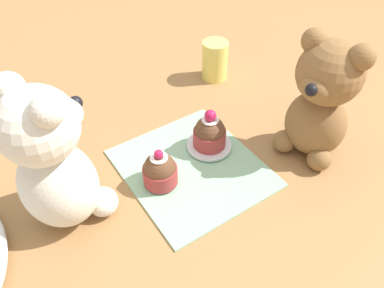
% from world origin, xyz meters
% --- Properties ---
extents(ground_plane, '(4.00, 4.00, 0.00)m').
position_xyz_m(ground_plane, '(0.00, 0.00, 0.00)').
color(ground_plane, '#9E7042').
extents(knitted_placemat, '(0.24, 0.21, 0.01)m').
position_xyz_m(knitted_placemat, '(0.00, 0.00, 0.00)').
color(knitted_placemat, '#8EBC99').
rests_on(knitted_placemat, ground_plane).
extents(teddy_bear_cream, '(0.14, 0.14, 0.23)m').
position_xyz_m(teddy_bear_cream, '(0.03, 0.20, 0.11)').
color(teddy_bear_cream, silver).
rests_on(teddy_bear_cream, ground_plane).
extents(teddy_bear_tan, '(0.12, 0.12, 0.21)m').
position_xyz_m(teddy_bear_tan, '(-0.08, -0.19, 0.11)').
color(teddy_bear_tan, olive).
rests_on(teddy_bear_tan, ground_plane).
extents(cupcake_near_cream_bear, '(0.05, 0.05, 0.07)m').
position_xyz_m(cupcake_near_cream_bear, '(-0.00, 0.06, 0.03)').
color(cupcake_near_cream_bear, '#993333').
rests_on(cupcake_near_cream_bear, knitted_placemat).
extents(saucer_plate, '(0.08, 0.08, 0.01)m').
position_xyz_m(saucer_plate, '(0.02, -0.05, 0.01)').
color(saucer_plate, silver).
rests_on(saucer_plate, knitted_placemat).
extents(cupcake_near_tan_bear, '(0.06, 0.06, 0.07)m').
position_xyz_m(cupcake_near_tan_bear, '(0.02, -0.05, 0.04)').
color(cupcake_near_tan_bear, '#993333').
rests_on(cupcake_near_tan_bear, saucer_plate).
extents(juice_glass, '(0.05, 0.05, 0.08)m').
position_xyz_m(juice_glass, '(0.20, -0.19, 0.04)').
color(juice_glass, '#EADB66').
rests_on(juice_glass, ground_plane).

